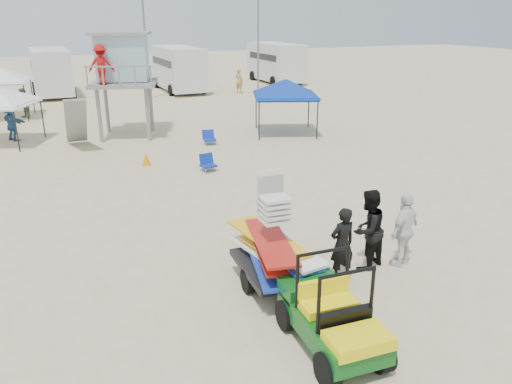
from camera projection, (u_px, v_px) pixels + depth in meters
name	position (u px, v px, depth m)	size (l,w,h in m)	color
ground	(292.00, 298.00, 10.45)	(140.00, 140.00, 0.00)	beige
utility_cart	(332.00, 310.00, 8.59)	(1.26, 2.31, 1.71)	#0C5216
surf_trailer	(274.00, 247.00, 10.54)	(1.50, 2.60, 2.33)	black
man_left	(342.00, 244.00, 10.90)	(0.62, 0.41, 1.71)	black
man_mid	(368.00, 230.00, 11.40)	(0.93, 0.72, 1.91)	black
man_right	(404.00, 230.00, 11.53)	(1.05, 0.44, 1.79)	white
lifeguard_tower	(120.00, 62.00, 23.12)	(3.67, 3.67, 4.72)	gray
canopy_blue	(286.00, 82.00, 23.96)	(3.73, 3.73, 3.07)	black
cone_near	(146.00, 159.00, 19.52)	(0.34, 0.34, 0.50)	orange
beach_chair_b	(207.00, 162.00, 18.83)	(0.60, 0.65, 0.64)	navy
beach_chair_c	(209.00, 137.00, 22.67)	(0.62, 0.66, 0.64)	#102BB1
rv_mid_left	(51.00, 70.00, 35.79)	(2.65, 6.50, 3.25)	silver
rv_mid_right	(178.00, 67.00, 37.94)	(2.64, 7.00, 3.25)	silver
rv_far_right	(276.00, 61.00, 42.67)	(2.64, 6.60, 3.25)	silver
light_pole_left	(145.00, 39.00, 33.48)	(0.14, 0.14, 8.00)	slate
light_pole_right	(258.00, 36.00, 38.21)	(0.14, 0.14, 8.00)	slate
distant_beachgoers	(71.00, 106.00, 27.22)	(16.25, 10.72, 1.78)	#326096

